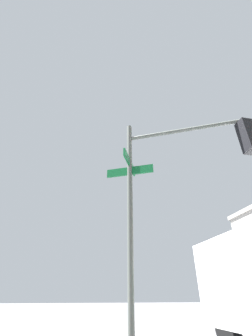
% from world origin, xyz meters
% --- Properties ---
extents(traffic_signal_near, '(1.78, 3.11, 5.27)m').
position_xyz_m(traffic_signal_near, '(-6.02, -6.09, 3.74)').
color(traffic_signal_near, '#474C47').
rests_on(traffic_signal_near, ground_plane).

